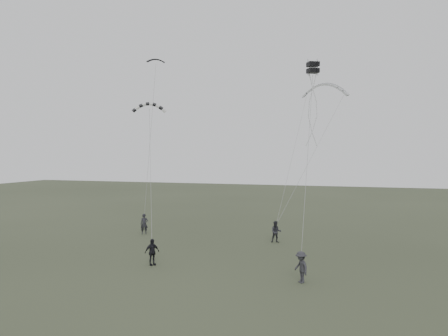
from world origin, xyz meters
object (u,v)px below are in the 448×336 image
(flyer_right, at_px, (276,232))
(flyer_center, at_px, (152,252))
(flyer_left, at_px, (144,224))
(kite_striped, at_px, (149,104))
(kite_dark_small, at_px, (156,59))
(kite_box, at_px, (313,68))
(flyer_far, at_px, (301,267))
(kite_pale_large, at_px, (325,84))

(flyer_right, distance_m, flyer_center, 11.36)
(flyer_left, distance_m, kite_striped, 10.79)
(flyer_center, bearing_deg, kite_dark_small, 60.92)
(flyer_left, bearing_deg, kite_striped, -79.88)
(flyer_center, xyz_separation_m, kite_dark_small, (-5.26, 11.44, 14.97))
(flyer_right, height_order, kite_box, kite_box)
(flyer_center, relative_size, kite_dark_small, 1.05)
(flyer_center, xyz_separation_m, kite_box, (9.60, 5.18, 12.21))
(flyer_right, relative_size, flyer_center, 1.01)
(flyer_right, height_order, flyer_far, flyer_far)
(flyer_right, xyz_separation_m, kite_striped, (-10.04, -2.40, 10.38))
(kite_pale_large, distance_m, kite_box, 12.03)
(kite_pale_large, height_order, kite_striped, kite_pale_large)
(kite_dark_small, relative_size, kite_box, 2.19)
(flyer_center, distance_m, kite_box, 16.37)
(kite_striped, bearing_deg, kite_pale_large, 11.02)
(kite_striped, bearing_deg, kite_box, -34.47)
(flyer_left, height_order, flyer_far, flyer_left)
(kite_pale_large, bearing_deg, flyer_far, -86.17)
(flyer_center, xyz_separation_m, flyer_far, (9.66, -0.95, 0.02))
(kite_box, bearing_deg, kite_striped, 143.66)
(flyer_left, distance_m, kite_dark_small, 15.04)
(kite_box, bearing_deg, flyer_left, 135.62)
(flyer_right, bearing_deg, kite_dark_small, 157.05)
(kite_dark_small, distance_m, kite_pale_large, 15.98)
(flyer_right, relative_size, kite_box, 2.32)
(kite_dark_small, bearing_deg, kite_striped, -103.88)
(kite_dark_small, bearing_deg, flyer_left, -131.97)
(kite_striped, bearing_deg, flyer_center, -88.65)
(flyer_left, height_order, kite_pale_large, kite_pale_large)
(flyer_right, height_order, kite_dark_small, kite_dark_small)
(flyer_left, bearing_deg, kite_dark_small, 54.89)
(flyer_center, height_order, kite_box, kite_box)
(flyer_far, bearing_deg, kite_box, 141.96)
(flyer_far, bearing_deg, kite_pale_large, 141.96)
(flyer_right, xyz_separation_m, kite_box, (3.28, -4.26, 12.20))
(flyer_left, relative_size, kite_box, 2.43)
(flyer_left, bearing_deg, flyer_far, -60.89)
(flyer_center, xyz_separation_m, kite_pale_large, (9.49, 17.19, 12.85))
(kite_box, bearing_deg, kite_dark_small, 128.79)
(flyer_left, bearing_deg, flyer_center, -86.09)
(flyer_center, distance_m, kite_striped, 13.09)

